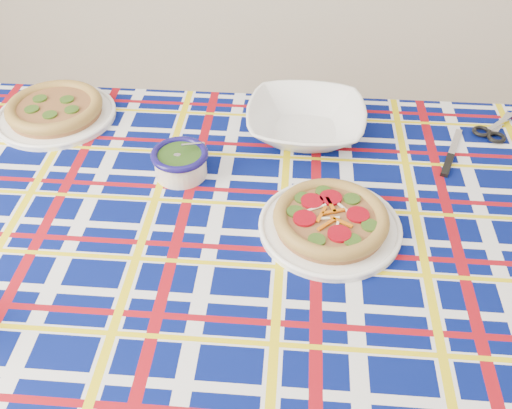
# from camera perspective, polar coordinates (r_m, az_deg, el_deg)

# --- Properties ---
(dining_table) EXTENTS (1.73, 1.15, 0.78)m
(dining_table) POSITION_cam_1_polar(r_m,az_deg,el_deg) (1.31, -0.65, -3.98)
(dining_table) COLOR brown
(dining_table) RESTS_ON floor
(tablecloth) EXTENTS (1.76, 1.18, 0.11)m
(tablecloth) POSITION_cam_1_polar(r_m,az_deg,el_deg) (1.29, -0.66, -3.19)
(tablecloth) COLOR #040E54
(tablecloth) RESTS_ON dining_table
(main_focaccia_plate) EXTENTS (0.34, 0.34, 0.06)m
(main_focaccia_plate) POSITION_cam_1_polar(r_m,az_deg,el_deg) (1.22, 7.49, -1.43)
(main_focaccia_plate) COLOR brown
(main_focaccia_plate) RESTS_ON tablecloth
(pesto_bowl) EXTENTS (0.14, 0.14, 0.08)m
(pesto_bowl) POSITION_cam_1_polar(r_m,az_deg,el_deg) (1.36, -7.59, 4.38)
(pesto_bowl) COLOR #1B370F
(pesto_bowl) RESTS_ON tablecloth
(serving_bowl) EXTENTS (0.33, 0.33, 0.08)m
(serving_bowl) POSITION_cam_1_polar(r_m,az_deg,el_deg) (1.49, 4.99, 8.26)
(serving_bowl) COLOR white
(serving_bowl) RESTS_ON tablecloth
(second_focaccia_plate) EXTENTS (0.36, 0.36, 0.06)m
(second_focaccia_plate) POSITION_cam_1_polar(r_m,az_deg,el_deg) (1.65, -19.49, 9.05)
(second_focaccia_plate) COLOR brown
(second_focaccia_plate) RESTS_ON tablecloth
(table_knife) EXTENTS (0.11, 0.22, 0.01)m
(table_knife) POSITION_cam_1_polar(r_m,az_deg,el_deg) (1.55, 19.26, 5.79)
(table_knife) COLOR silver
(table_knife) RESTS_ON tablecloth
(kitchen_scissors) EXTENTS (0.20, 0.21, 0.02)m
(kitchen_scissors) POSITION_cam_1_polar(r_m,az_deg,el_deg) (1.67, 23.36, 7.57)
(kitchen_scissors) COLOR silver
(kitchen_scissors) RESTS_ON tablecloth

